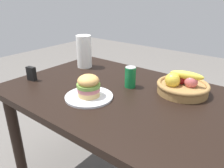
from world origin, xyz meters
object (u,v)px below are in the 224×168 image
(plate, at_px, (89,97))
(paper_towel_roll, at_px, (84,52))
(sandwich, at_px, (89,86))
(napkin_holder, at_px, (31,74))
(soda_can, at_px, (130,77))
(fruit_basket, at_px, (182,85))

(plate, height_order, paper_towel_roll, paper_towel_roll)
(sandwich, xyz_separation_m, napkin_holder, (-0.47, -0.04, -0.03))
(plate, xyz_separation_m, paper_towel_roll, (-0.40, 0.37, 0.11))
(soda_can, relative_size, paper_towel_roll, 0.53)
(sandwich, relative_size, paper_towel_roll, 0.53)
(sandwich, height_order, fruit_basket, fruit_basket)
(plate, distance_m, fruit_basket, 0.53)
(fruit_basket, relative_size, paper_towel_roll, 1.21)
(plate, distance_m, sandwich, 0.07)
(soda_can, bearing_deg, plate, -109.49)
(plate, xyz_separation_m, sandwich, (0.00, 0.00, 0.07))
(soda_can, relative_size, fruit_basket, 0.43)
(soda_can, bearing_deg, sandwich, -109.49)
(soda_can, distance_m, fruit_basket, 0.30)
(soda_can, distance_m, napkin_holder, 0.64)
(fruit_basket, bearing_deg, sandwich, -135.19)
(plate, bearing_deg, fruit_basket, 44.81)
(sandwich, bearing_deg, fruit_basket, 44.81)
(napkin_holder, bearing_deg, soda_can, 18.96)
(sandwich, relative_size, fruit_basket, 0.44)
(paper_towel_roll, distance_m, napkin_holder, 0.42)
(soda_can, bearing_deg, fruit_basket, 21.17)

